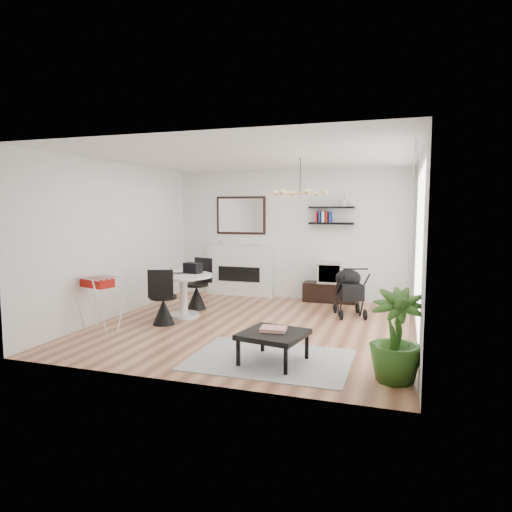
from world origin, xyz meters
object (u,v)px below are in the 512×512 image
(stroller, at_px, (349,294))
(potted_plant, at_px, (396,336))
(dining_table, at_px, (183,289))
(coffee_table, at_px, (273,335))
(tv_console, at_px, (330,292))
(crt_tv, at_px, (331,272))
(fireplace, at_px, (240,264))
(drying_rack, at_px, (101,302))

(stroller, bearing_deg, potted_plant, -94.00)
(dining_table, bearing_deg, coffee_table, -40.22)
(tv_console, bearing_deg, coffee_table, -91.12)
(crt_tv, relative_size, dining_table, 0.48)
(crt_tv, xyz_separation_m, coffee_table, (-0.09, -3.89, -0.26))
(coffee_table, bearing_deg, dining_table, 139.78)
(stroller, xyz_separation_m, potted_plant, (0.85, -2.99, 0.12))
(fireplace, relative_size, potted_plant, 2.10)
(fireplace, xyz_separation_m, crt_tv, (2.00, -0.12, -0.07))
(coffee_table, bearing_deg, fireplace, 115.44)
(fireplace, bearing_deg, crt_tv, -3.49)
(fireplace, relative_size, stroller, 2.35)
(crt_tv, distance_m, coffee_table, 3.90)
(potted_plant, bearing_deg, dining_table, 151.17)
(drying_rack, bearing_deg, coffee_table, 5.13)
(stroller, xyz_separation_m, coffee_table, (-0.59, -2.83, -0.05))
(stroller, bearing_deg, drying_rack, -168.30)
(fireplace, distance_m, stroller, 2.78)
(fireplace, height_order, potted_plant, fireplace)
(potted_plant, bearing_deg, stroller, 105.92)
(crt_tv, bearing_deg, drying_rack, -133.37)
(fireplace, relative_size, drying_rack, 2.53)
(crt_tv, relative_size, potted_plant, 0.48)
(crt_tv, height_order, drying_rack, drying_rack)
(drying_rack, relative_size, stroller, 0.93)
(dining_table, distance_m, stroller, 2.94)
(tv_console, xyz_separation_m, crt_tv, (0.01, -0.00, 0.41))
(crt_tv, height_order, potted_plant, potted_plant)
(fireplace, height_order, stroller, fireplace)
(dining_table, relative_size, stroller, 1.12)
(tv_console, xyz_separation_m, drying_rack, (-3.06, -3.26, 0.25))
(tv_console, distance_m, potted_plant, 4.28)
(tv_console, height_order, stroller, stroller)
(tv_console, relative_size, crt_tv, 2.16)
(fireplace, xyz_separation_m, dining_table, (-0.26, -2.18, -0.19))
(crt_tv, xyz_separation_m, potted_plant, (1.35, -4.04, -0.10))
(coffee_table, height_order, potted_plant, potted_plant)
(crt_tv, distance_m, drying_rack, 4.49)
(drying_rack, relative_size, coffee_table, 0.99)
(tv_console, bearing_deg, stroller, -64.11)
(tv_console, distance_m, drying_rack, 4.48)
(fireplace, bearing_deg, dining_table, -96.84)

